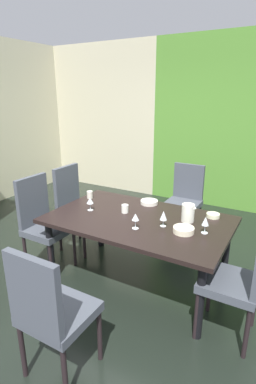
% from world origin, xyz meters
% --- Properties ---
extents(ground_plane, '(5.99, 5.40, 0.02)m').
position_xyz_m(ground_plane, '(0.00, 0.00, -0.01)').
color(ground_plane, black).
extents(back_panel_interior, '(2.43, 0.10, 2.83)m').
position_xyz_m(back_panel_interior, '(-1.78, 2.65, 1.42)').
color(back_panel_interior, beige).
rests_on(back_panel_interior, ground_plane).
extents(dining_table, '(1.78, 1.10, 0.72)m').
position_xyz_m(dining_table, '(0.52, -0.06, 0.65)').
color(dining_table, black).
rests_on(dining_table, ground_plane).
extents(chair_head_near, '(0.44, 0.44, 1.01)m').
position_xyz_m(chair_head_near, '(0.56, -1.35, 0.57)').
color(chair_head_near, '#434851').
rests_on(chair_head_near, ground_plane).
extents(chair_head_far, '(0.44, 0.45, 1.00)m').
position_xyz_m(chair_head_far, '(0.56, 1.23, 0.56)').
color(chair_head_far, '#434851').
rests_on(chair_head_far, ground_plane).
extents(chair_right_near, '(0.44, 0.44, 1.05)m').
position_xyz_m(chair_right_near, '(1.58, -0.34, 0.58)').
color(chair_right_near, '#434851').
rests_on(chair_right_near, ground_plane).
extents(chair_left_near, '(0.45, 0.44, 1.06)m').
position_xyz_m(chair_left_near, '(-0.53, -0.34, 0.58)').
color(chair_left_near, '#434851').
rests_on(chair_left_near, ground_plane).
extents(chair_left_far, '(0.45, 0.44, 1.06)m').
position_xyz_m(chair_left_far, '(-0.53, 0.22, 0.58)').
color(chair_left_far, '#434851').
rests_on(chair_left_far, ground_plane).
extents(wine_glass_rear, '(0.06, 0.06, 0.15)m').
position_xyz_m(wine_glass_rear, '(1.19, -0.06, 0.83)').
color(wine_glass_rear, silver).
rests_on(wine_glass_rear, dining_table).
extents(wine_glass_near_window, '(0.07, 0.07, 0.15)m').
position_xyz_m(wine_glass_near_window, '(0.61, -0.29, 0.83)').
color(wine_glass_near_window, silver).
rests_on(wine_glass_near_window, dining_table).
extents(wine_glass_center, '(0.07, 0.07, 0.15)m').
position_xyz_m(wine_glass_center, '(0.81, -0.11, 0.83)').
color(wine_glass_center, silver).
rests_on(wine_glass_center, dining_table).
extents(wine_glass_west, '(0.07, 0.07, 0.14)m').
position_xyz_m(wine_glass_west, '(-0.02, -0.13, 0.83)').
color(wine_glass_west, silver).
rests_on(wine_glass_west, dining_table).
extents(serving_bowl_corner, '(0.19, 0.19, 0.04)m').
position_xyz_m(serving_bowl_corner, '(0.44, 0.36, 0.74)').
color(serving_bowl_corner, silver).
rests_on(serving_bowl_corner, dining_table).
extents(serving_bowl_right, '(0.19, 0.19, 0.05)m').
position_xyz_m(serving_bowl_right, '(1.02, -0.15, 0.75)').
color(serving_bowl_right, beige).
rests_on(serving_bowl_right, dining_table).
extents(serving_bowl_near_shelf, '(0.13, 0.13, 0.04)m').
position_xyz_m(serving_bowl_near_shelf, '(1.16, 0.33, 0.74)').
color(serving_bowl_near_shelf, beige).
rests_on(serving_bowl_near_shelf, dining_table).
extents(cup_north, '(0.07, 0.07, 0.09)m').
position_xyz_m(cup_north, '(0.33, 0.00, 0.77)').
color(cup_north, white).
rests_on(cup_north, dining_table).
extents(cup_south, '(0.07, 0.07, 0.09)m').
position_xyz_m(cup_south, '(-0.26, 0.18, 0.77)').
color(cup_south, silver).
rests_on(cup_south, dining_table).
extents(pitcher_front, '(0.14, 0.12, 0.18)m').
position_xyz_m(pitcher_front, '(0.97, 0.11, 0.81)').
color(pitcher_front, white).
rests_on(pitcher_front, dining_table).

